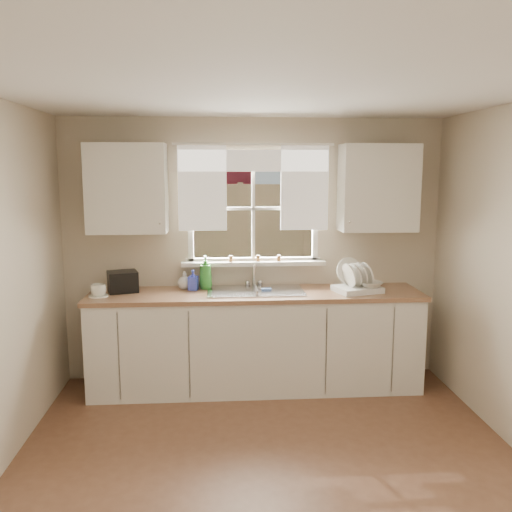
{
  "coord_description": "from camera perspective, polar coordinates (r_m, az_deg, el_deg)",
  "views": [
    {
      "loc": [
        -0.34,
        -3.14,
        2.02
      ],
      "look_at": [
        0.0,
        1.65,
        1.25
      ],
      "focal_mm": 38.0,
      "sensor_mm": 36.0,
      "label": 1
    }
  ],
  "objects": [
    {
      "name": "soap_bottle_a",
      "position": [
        5.09,
        -5.34,
        -1.71
      ],
      "size": [
        0.13,
        0.13,
        0.32
      ],
      "primitive_type": "imported",
      "rotation": [
        0.0,
        0.0,
        0.06
      ],
      "color": "#308B2D",
      "rests_on": "countertop"
    },
    {
      "name": "room_walls",
      "position": [
        3.19,
        2.17,
        -5.1
      ],
      "size": [
        3.62,
        4.02,
        2.5
      ],
      "color": "beige",
      "rests_on": "ground"
    },
    {
      "name": "cup",
      "position": [
        4.99,
        -16.27,
        -3.49
      ],
      "size": [
        0.15,
        0.15,
        0.11
      ],
      "primitive_type": "imported",
      "rotation": [
        0.0,
        0.0,
        -0.06
      ],
      "color": "white",
      "rests_on": "countertop"
    },
    {
      "name": "curtains",
      "position": [
        5.1,
        -0.24,
        8.14
      ],
      "size": [
        1.5,
        0.03,
        0.81
      ],
      "color": "white",
      "rests_on": "room_walls"
    },
    {
      "name": "sill_jars",
      "position": [
        5.16,
        -0.0,
        -0.26
      ],
      "size": [
        0.5,
        0.04,
        0.06
      ],
      "color": "brown",
      "rests_on": "window"
    },
    {
      "name": "countertop",
      "position": [
        4.97,
        -0.02,
        -4.05
      ],
      "size": [
        3.04,
        0.65,
        0.04
      ],
      "primitive_type": "cube",
      "color": "#8D6446",
      "rests_on": "base_cabinets"
    },
    {
      "name": "upper_cabinet_left",
      "position": [
        5.04,
        -13.41,
        6.93
      ],
      "size": [
        0.7,
        0.33,
        0.8
      ],
      "primitive_type": "cube",
      "color": "white",
      "rests_on": "room_walls"
    },
    {
      "name": "wall_outlet",
      "position": [
        5.35,
        9.18,
        -1.12
      ],
      "size": [
        0.08,
        0.01,
        0.12
      ],
      "primitive_type": "cube",
      "color": "beige",
      "rests_on": "room_walls"
    },
    {
      "name": "saucer",
      "position": [
        4.99,
        -16.26,
        -4.05
      ],
      "size": [
        0.17,
        0.17,
        0.01
      ],
      "primitive_type": "cylinder",
      "color": "white",
      "rests_on": "countertop"
    },
    {
      "name": "soap_bottle_b",
      "position": [
        5.06,
        -6.63,
        -2.52
      ],
      "size": [
        0.1,
        0.1,
        0.19
      ],
      "primitive_type": "imported",
      "rotation": [
        0.0,
        0.0,
        -0.2
      ],
      "color": "blue",
      "rests_on": "countertop"
    },
    {
      "name": "sink",
      "position": [
        5.01,
        -0.05,
        -4.55
      ],
      "size": [
        0.88,
        0.52,
        0.4
      ],
      "color": "#B7B7BC",
      "rests_on": "countertop"
    },
    {
      "name": "dish_rack",
      "position": [
        5.05,
        10.57,
        -2.85
      ],
      "size": [
        0.46,
        0.4,
        0.3
      ],
      "color": "white",
      "rests_on": "countertop"
    },
    {
      "name": "backyard",
      "position": [
        11.68,
        0.52,
        16.2
      ],
      "size": [
        20.0,
        10.0,
        6.13
      ],
      "color": "#335421",
      "rests_on": "ground"
    },
    {
      "name": "window",
      "position": [
        5.18,
        -0.27,
        3.19
      ],
      "size": [
        1.38,
        0.16,
        1.06
      ],
      "color": "white",
      "rests_on": "room_walls"
    },
    {
      "name": "upper_cabinet_right",
      "position": [
        5.19,
        12.73,
        7.01
      ],
      "size": [
        0.7,
        0.33,
        0.8
      ],
      "primitive_type": "cube",
      "color": "white",
      "rests_on": "room_walls"
    },
    {
      "name": "ground",
      "position": [
        3.75,
        1.93,
        -23.48
      ],
      "size": [
        4.0,
        4.0,
        0.0
      ],
      "primitive_type": "plane",
      "color": "brown",
      "rests_on": "ground"
    },
    {
      "name": "ceiling",
      "position": [
        3.2,
        2.18,
        17.73
      ],
      "size": [
        3.6,
        4.0,
        0.02
      ],
      "primitive_type": "cube",
      "color": "silver",
      "rests_on": "room_walls"
    },
    {
      "name": "base_cabinets",
      "position": [
        5.09,
        -0.02,
        -9.05
      ],
      "size": [
        3.0,
        0.62,
        0.87
      ],
      "primitive_type": "cube",
      "color": "white",
      "rests_on": "ground"
    },
    {
      "name": "soap_bottle_c",
      "position": [
        5.12,
        -7.55,
        -2.54
      ],
      "size": [
        0.13,
        0.13,
        0.16
      ],
      "primitive_type": "imported",
      "rotation": [
        0.0,
        0.0,
        -0.04
      ],
      "color": "#F0E2C5",
      "rests_on": "countertop"
    },
    {
      "name": "bowl",
      "position": [
        5.03,
        11.95,
        -2.93
      ],
      "size": [
        0.26,
        0.26,
        0.05
      ],
      "primitive_type": "imported",
      "rotation": [
        0.0,
        0.0,
        0.32
      ],
      "color": "silver",
      "rests_on": "dish_rack"
    },
    {
      "name": "black_appliance",
      "position": [
        5.11,
        -13.86,
        -2.62
      ],
      "size": [
        0.31,
        0.29,
        0.19
      ],
      "primitive_type": "cube",
      "rotation": [
        0.0,
        0.0,
        0.3
      ],
      "color": "black",
      "rests_on": "countertop"
    }
  ]
}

